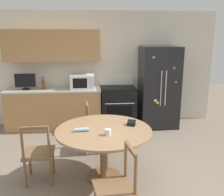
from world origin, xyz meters
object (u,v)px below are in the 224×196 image
object	(u,v)px
microwave	(82,82)
dining_chair_near	(116,188)
countertop_tv	(25,81)
refrigerator	(159,87)
dining_chair_left	(39,154)
candle_glass	(108,132)
counter_bottle	(43,84)
wallet	(131,123)
dining_chair_far	(96,128)
oven_range	(118,106)

from	to	relation	value
microwave	dining_chair_near	world-z (taller)	microwave
countertop_tv	refrigerator	bearing A→B (deg)	-1.08
dining_chair_left	candle_glass	size ratio (longest dim) A/B	10.48
dining_chair_left	refrigerator	bearing A→B (deg)	40.35
counter_bottle	dining_chair_near	world-z (taller)	counter_bottle
dining_chair_near	wallet	bearing A→B (deg)	-26.57
refrigerator	wallet	bearing A→B (deg)	-115.43
refrigerator	dining_chair_near	world-z (taller)	refrigerator
microwave	wallet	bearing A→B (deg)	-69.31
microwave	refrigerator	bearing A→B (deg)	-2.21
dining_chair_near	candle_glass	xyz separation A→B (m)	(-0.04, 0.71, 0.36)
dining_chair_far	dining_chair_near	world-z (taller)	same
refrigerator	wallet	world-z (taller)	refrigerator
dining_chair_left	wallet	xyz separation A→B (m)	(1.35, 0.16, 0.35)
dining_chair_near	counter_bottle	bearing A→B (deg)	13.55
wallet	dining_chair_far	bearing A→B (deg)	122.89
oven_range	candle_glass	world-z (taller)	oven_range
counter_bottle	dining_chair_far	world-z (taller)	counter_bottle
dining_chair_left	counter_bottle	bearing A→B (deg)	94.65
dining_chair_left	microwave	bearing A→B (deg)	72.75
dining_chair_far	dining_chair_near	size ratio (longest dim) A/B	1.00
oven_range	countertop_tv	size ratio (longest dim) A/B	2.45
microwave	dining_chair_near	bearing A→B (deg)	-81.95
refrigerator	wallet	size ratio (longest dim) A/B	11.48
microwave	dining_chair_left	bearing A→B (deg)	-104.42
dining_chair_left	wallet	bearing A→B (deg)	4.04
dining_chair_far	candle_glass	xyz separation A→B (m)	(0.13, -1.13, 0.36)
dining_chair_near	candle_glass	bearing A→B (deg)	-5.98
refrigerator	counter_bottle	world-z (taller)	refrigerator
dining_chair_far	wallet	distance (m)	1.00
microwave	countertop_tv	xyz separation A→B (m)	(-1.24, -0.01, 0.04)
oven_range	dining_chair_far	world-z (taller)	oven_range
oven_range	counter_bottle	distance (m)	1.75
counter_bottle	candle_glass	size ratio (longest dim) A/B	3.14
refrigerator	dining_chair_far	bearing A→B (deg)	-140.22
refrigerator	countertop_tv	size ratio (longest dim) A/B	4.15
microwave	dining_chair_left	size ratio (longest dim) A/B	0.59
oven_range	microwave	size ratio (longest dim) A/B	2.04
dining_chair_left	candle_glass	bearing A→B (deg)	-13.71
oven_range	wallet	xyz separation A→B (m)	(-0.02, -2.03, 0.32)
refrigerator	dining_chair_near	size ratio (longest dim) A/B	2.02
countertop_tv	counter_bottle	size ratio (longest dim) A/B	1.63
refrigerator	counter_bottle	xyz separation A→B (m)	(-2.59, 0.08, 0.09)
oven_range	microwave	xyz separation A→B (m)	(-0.80, 0.02, 0.59)
dining_chair_far	dining_chair_left	bearing A→B (deg)	-46.24
microwave	wallet	xyz separation A→B (m)	(0.78, -2.06, -0.26)
counter_bottle	oven_range	bearing A→B (deg)	-1.28
dining_chair_near	microwave	bearing A→B (deg)	-1.01
candle_glass	microwave	bearing A→B (deg)	99.51
countertop_tv	counter_bottle	distance (m)	0.39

